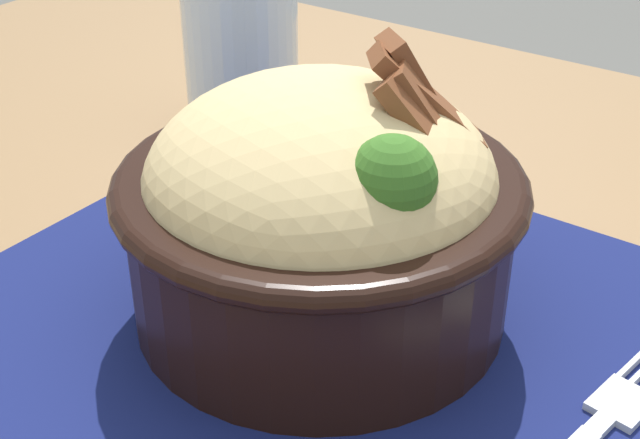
# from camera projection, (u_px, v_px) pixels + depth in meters

# --- Properties ---
(placemat) EXTENTS (0.44, 0.33, 0.00)m
(placemat) POSITION_uv_depth(u_px,v_px,m) (394.00, 367.00, 0.40)
(placemat) COLOR #11194C
(placemat) RESTS_ON table
(bowl) EXTENTS (0.22, 0.22, 0.14)m
(bowl) POSITION_uv_depth(u_px,v_px,m) (321.00, 209.00, 0.41)
(bowl) COLOR black
(bowl) RESTS_ON placemat
(fork) EXTENTS (0.04, 0.13, 0.00)m
(fork) POSITION_uv_depth(u_px,v_px,m) (595.00, 430.00, 0.36)
(fork) COLOR silver
(fork) RESTS_ON placemat
(drinking_glass) EXTENTS (0.08, 0.08, 0.12)m
(drinking_glass) POSITION_uv_depth(u_px,v_px,m) (241.00, 48.00, 0.61)
(drinking_glass) COLOR silver
(drinking_glass) RESTS_ON table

